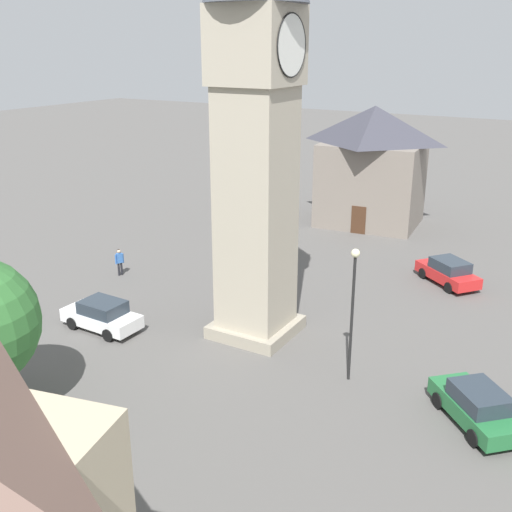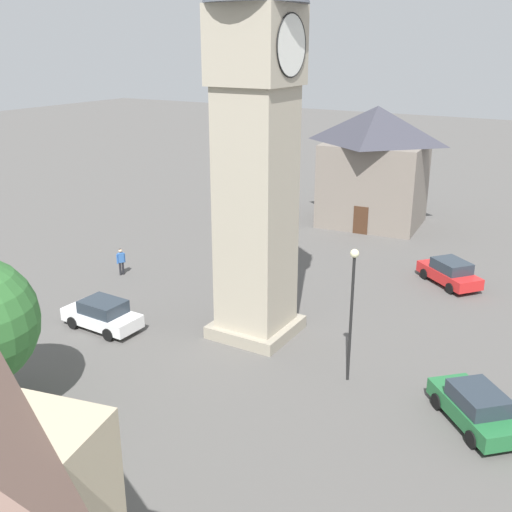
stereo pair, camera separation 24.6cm
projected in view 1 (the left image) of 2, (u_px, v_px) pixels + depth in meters
The scene contains 8 objects.
ground_plane at pixel (256, 332), 29.97m from camera, with size 200.00×200.00×0.00m, color #565451.
clock_tower at pixel (256, 67), 25.82m from camera, with size 4.48×4.48×21.45m.
car_blue_kerb at pixel (102, 315), 30.06m from camera, with size 1.90×4.17×1.53m.
car_silver_kerb at pixel (477, 406), 22.53m from camera, with size 4.15×4.07×1.53m.
car_red_corner at pixel (448, 272), 35.77m from camera, with size 3.90×4.28×1.53m.
pedestrian at pixel (119, 260), 37.03m from camera, with size 0.52×0.35×1.69m.
building_terrace_right at pixel (372, 165), 46.65m from camera, with size 7.14×8.36×9.12m.
lamp_post at pixel (353, 296), 24.53m from camera, with size 0.36×0.36×5.85m.
Camera 1 is at (-23.35, -13.62, 13.49)m, focal length 42.52 mm.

